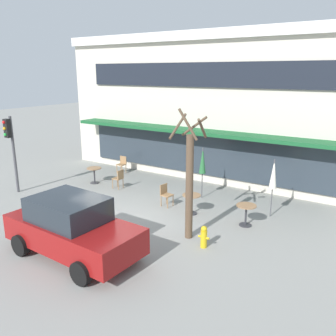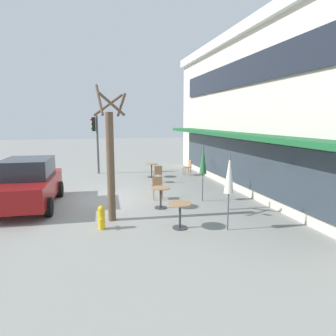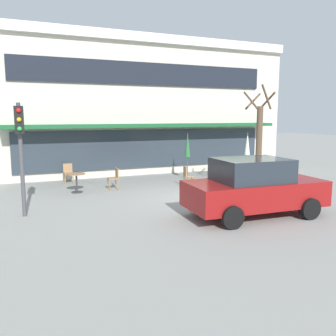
{
  "view_description": "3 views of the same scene",
  "coord_description": "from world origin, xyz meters",
  "views": [
    {
      "loc": [
        7.83,
        -8.95,
        5.23
      ],
      "look_at": [
        -0.12,
        3.33,
        1.26
      ],
      "focal_mm": 38.0,
      "sensor_mm": 36.0,
      "label": 1
    },
    {
      "loc": [
        11.91,
        -0.2,
        3.16
      ],
      "look_at": [
        0.28,
        2.75,
        1.21
      ],
      "focal_mm": 32.0,
      "sensor_mm": 36.0,
      "label": 2
    },
    {
      "loc": [
        -6.08,
        -11.23,
        3.01
      ],
      "look_at": [
        -0.4,
        2.41,
        0.85
      ],
      "focal_mm": 38.0,
      "sensor_mm": 36.0,
      "label": 3
    }
  ],
  "objects": [
    {
      "name": "cafe_table_streetside",
      "position": [
        3.84,
        2.21,
        0.52
      ],
      "size": [
        0.7,
        0.7,
        0.76
      ],
      "color": "#333338",
      "rests_on": "ground"
    },
    {
      "name": "street_tree",
      "position": [
        2.62,
        0.33,
        1.92
      ],
      "size": [
        0.97,
        0.97,
        4.21
      ],
      "color": "brown",
      "rests_on": "ground"
    },
    {
      "name": "cafe_chair_0",
      "position": [
        0.44,
        2.28,
        0.53
      ],
      "size": [
        0.45,
        0.45,
        0.89
      ],
      "color": "#9E754C",
      "rests_on": "ground"
    },
    {
      "name": "parked_sedan",
      "position": [
        0.36,
        -2.52,
        0.88
      ],
      "size": [
        4.27,
        2.15,
        1.76
      ],
      "color": "maroon",
      "rests_on": "ground"
    },
    {
      "name": "patio_umbrella_cream_folded",
      "position": [
        4.32,
        3.51,
        1.63
      ],
      "size": [
        0.28,
        0.28,
        2.2
      ],
      "color": "#4C4C51",
      "rests_on": "ground"
    },
    {
      "name": "cafe_chair_1",
      "position": [
        -2.57,
        2.95,
        0.53
      ],
      "size": [
        0.4,
        0.4,
        0.89
      ],
      "color": "#9E754C",
      "rests_on": "ground"
    },
    {
      "name": "cafe_table_by_tree",
      "position": [
        -4.11,
        2.94,
        0.52
      ],
      "size": [
        0.7,
        0.7,
        0.76
      ],
      "color": "#333338",
      "rests_on": "ground"
    },
    {
      "name": "cafe_table_near_wall",
      "position": [
        1.72,
        2.11,
        0.52
      ],
      "size": [
        0.7,
        0.7,
        0.76
      ],
      "color": "#333338",
      "rests_on": "ground"
    },
    {
      "name": "ground_plane",
      "position": [
        0.0,
        0.0,
        0.0
      ],
      "size": [
        80.0,
        80.0,
        0.0
      ],
      "primitive_type": "plane",
      "color": "gray"
    },
    {
      "name": "fire_hydrant",
      "position": [
        3.35,
        -0.02,
        0.35
      ],
      "size": [
        0.36,
        0.2,
        0.71
      ],
      "color": "gold",
      "rests_on": "ground"
    },
    {
      "name": "cafe_chair_2",
      "position": [
        -4.16,
        5.08,
        0.53
      ],
      "size": [
        0.41,
        0.41,
        0.89
      ],
      "color": "#9E754C",
      "rests_on": "ground"
    },
    {
      "name": "building_facade",
      "position": [
        0.0,
        9.96,
        3.54
      ],
      "size": [
        16.29,
        9.1,
        7.07
      ],
      "color": "beige",
      "rests_on": "ground"
    },
    {
      "name": "traffic_light_pole",
      "position": [
        -6.08,
        0.02,
        2.3
      ],
      "size": [
        0.26,
        0.44,
        3.4
      ],
      "color": "#47474C",
      "rests_on": "ground"
    },
    {
      "name": "patio_umbrella_green_folded",
      "position": [
        1.23,
        3.9,
        1.63
      ],
      "size": [
        0.28,
        0.28,
        2.2
      ],
      "color": "#4C4C51",
      "rests_on": "ground"
    }
  ]
}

